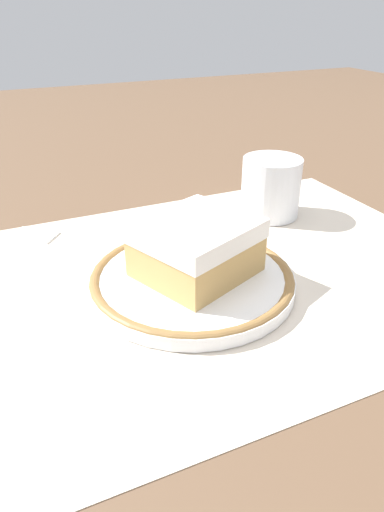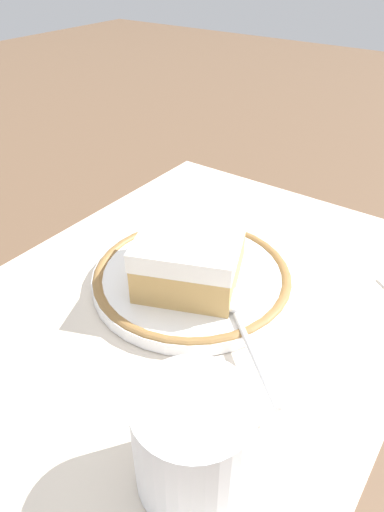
% 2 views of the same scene
% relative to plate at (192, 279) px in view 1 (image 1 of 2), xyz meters
% --- Properties ---
extents(ground_plane, '(2.40, 2.40, 0.00)m').
position_rel_plate_xyz_m(ground_plane, '(-0.03, -0.01, -0.01)').
color(ground_plane, brown).
extents(placemat, '(0.52, 0.38, 0.00)m').
position_rel_plate_xyz_m(placemat, '(-0.03, -0.01, -0.01)').
color(placemat, beige).
rests_on(placemat, ground_plane).
extents(plate, '(0.19, 0.19, 0.01)m').
position_rel_plate_xyz_m(plate, '(0.00, 0.00, 0.00)').
color(plate, white).
rests_on(plate, placemat).
extents(cake_slice, '(0.12, 0.12, 0.05)m').
position_rel_plate_xyz_m(cake_slice, '(-0.01, -0.00, 0.03)').
color(cake_slice, tan).
rests_on(cake_slice, plate).
extents(spoon, '(0.10, 0.11, 0.01)m').
position_rel_plate_xyz_m(spoon, '(-0.03, -0.06, 0.01)').
color(spoon, silver).
rests_on(spoon, plate).
extents(cup, '(0.07, 0.07, 0.07)m').
position_rel_plate_xyz_m(cup, '(-0.16, -0.11, 0.02)').
color(cup, white).
rests_on(cup, placemat).
extents(sugar_packet, '(0.06, 0.06, 0.01)m').
position_rel_plate_xyz_m(sugar_packet, '(0.12, -0.17, -0.00)').
color(sugar_packet, white).
rests_on(sugar_packet, placemat).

